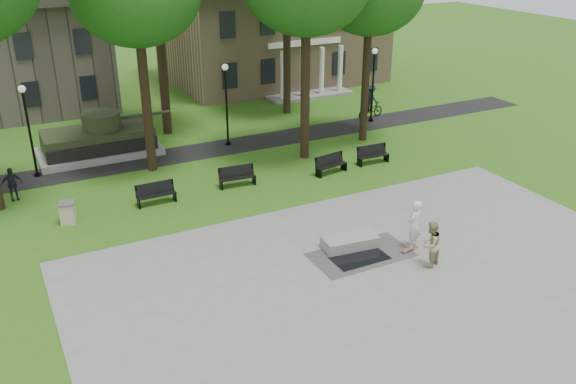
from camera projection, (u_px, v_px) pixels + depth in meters
name	position (u px, v px, depth m)	size (l,w,h in m)	color
ground	(328.00, 235.00, 25.34)	(120.00, 120.00, 0.00)	#2F5614
plaza	(401.00, 294.00, 21.27)	(22.00, 16.00, 0.02)	gray
footpath	(222.00, 148.00, 35.09)	(44.00, 2.60, 0.01)	black
building_right	(272.00, 25.00, 48.88)	(17.00, 12.00, 8.60)	#9E8460
lamp_left	(28.00, 124.00, 30.03)	(0.36, 0.36, 4.73)	black
lamp_mid	(226.00, 98.00, 34.41)	(0.36, 0.36, 4.73)	black
lamp_right	(373.00, 79.00, 38.58)	(0.36, 0.36, 4.73)	black
tank_monument	(99.00, 140.00, 33.68)	(7.45, 3.40, 2.40)	gray
puddle	(360.00, 258.00, 23.53)	(2.20, 1.20, 0.00)	black
concrete_block	(350.00, 242.00, 24.28)	(2.20, 1.00, 0.45)	gray
skateboard	(409.00, 249.00, 24.09)	(0.78, 0.20, 0.07)	brown
skateboarder	(414.00, 224.00, 23.95)	(0.73, 0.48, 2.01)	silver
friend_watching	(431.00, 244.00, 22.65)	(0.90, 0.70, 1.84)	#9A9363
pedestrian_walker	(12.00, 184.00, 28.20)	(0.94, 0.39, 1.61)	black
cyclist	(371.00, 104.00, 40.08)	(2.14, 1.25, 2.24)	black
park_bench_0	(156.00, 193.00, 27.96)	(1.80, 0.54, 1.00)	black
park_bench_1	(237.00, 176.00, 29.84)	(1.83, 0.67, 1.00)	black
park_bench_2	(331.00, 164.00, 31.35)	(1.85, 0.80, 1.00)	black
park_bench_3	(372.00, 154.00, 32.64)	(1.81, 0.57, 1.00)	black
trash_bin	(68.00, 213.00, 26.16)	(0.82, 0.82, 0.96)	#BCB69B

